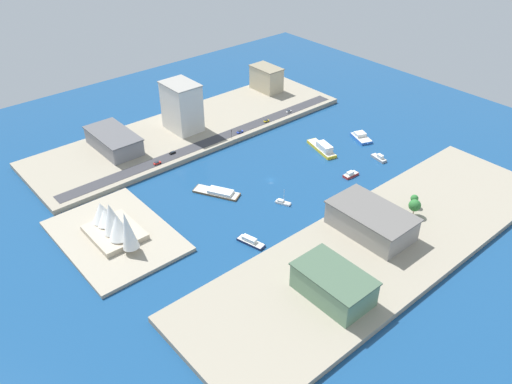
# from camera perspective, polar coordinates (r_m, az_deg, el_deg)

# --- Properties ---
(ground_plane) EXTENTS (440.00, 440.00, 0.00)m
(ground_plane) POSITION_cam_1_polar(r_m,az_deg,el_deg) (327.95, 1.64, 1.36)
(ground_plane) COLOR navy
(quay_west) EXTENTS (70.00, 240.00, 3.31)m
(quay_west) POSITION_cam_1_polar(r_m,az_deg,el_deg) (281.14, 13.67, -5.67)
(quay_west) COLOR #9E937F
(quay_west) RESTS_ON ground_plane
(quay_east) EXTENTS (70.00, 240.00, 3.31)m
(quay_east) POSITION_cam_1_polar(r_m,az_deg,el_deg) (387.44, -7.07, 6.83)
(quay_east) COLOR #9E937F
(quay_east) RESTS_ON ground_plane
(peninsula_point) EXTENTS (74.85, 53.64, 2.00)m
(peninsula_point) POSITION_cam_1_polar(r_m,az_deg,el_deg) (290.09, -15.22, -4.70)
(peninsula_point) COLOR #A89E89
(peninsula_point) RESTS_ON ground_plane
(road_strip) EXTENTS (9.93, 228.00, 0.15)m
(road_strip) POSITION_cam_1_polar(r_m,az_deg,el_deg) (367.52, -4.78, 5.70)
(road_strip) COLOR #38383D
(road_strip) RESTS_ON quay_east
(ferry_yellow_fast) EXTENTS (29.58, 14.25, 6.44)m
(ferry_yellow_fast) POSITION_cam_1_polar(r_m,az_deg,el_deg) (361.35, 7.35, 4.84)
(ferry_yellow_fast) COLOR yellow
(ferry_yellow_fast) RESTS_ON ground_plane
(barge_flat_brown) EXTENTS (29.15, 20.83, 3.03)m
(barge_flat_brown) POSITION_cam_1_polar(r_m,az_deg,el_deg) (314.67, -4.21, -0.02)
(barge_flat_brown) COLOR brown
(barge_flat_brown) RESTS_ON ground_plane
(sailboat_small_white) EXTENTS (9.90, 6.56, 10.21)m
(sailboat_small_white) POSITION_cam_1_polar(r_m,az_deg,el_deg) (305.99, 2.96, -1.14)
(sailboat_small_white) COLOR white
(sailboat_small_white) RESTS_ON ground_plane
(catamaran_blue) EXTENTS (19.57, 14.73, 4.25)m
(catamaran_blue) POSITION_cam_1_polar(r_m,az_deg,el_deg) (382.03, 11.48, 5.95)
(catamaran_blue) COLOR blue
(catamaran_blue) RESTS_ON ground_plane
(yacht_sleek_gray) EXTENTS (13.14, 5.89, 4.05)m
(yacht_sleek_gray) POSITION_cam_1_polar(r_m,az_deg,el_deg) (358.59, 13.37, 3.70)
(yacht_sleek_gray) COLOR #999EA3
(yacht_sleek_gray) RESTS_ON ground_plane
(tugboat_red) EXTENTS (5.03, 11.79, 3.46)m
(tugboat_red) POSITION_cam_1_polar(r_m,az_deg,el_deg) (336.39, 10.39, 1.91)
(tugboat_red) COLOR red
(tugboat_red) RESTS_ON ground_plane
(patrol_launch_navy) EXTENTS (16.96, 8.43, 3.63)m
(patrol_launch_navy) POSITION_cam_1_polar(r_m,az_deg,el_deg) (276.05, -0.61, -5.45)
(patrol_launch_navy) COLOR #1E284C
(patrol_launch_navy) RESTS_ON ground_plane
(carpark_squat_concrete) EXTENTS (44.99, 26.67, 13.84)m
(carpark_squat_concrete) POSITION_cam_1_polar(r_m,az_deg,el_deg) (282.25, 12.55, -3.09)
(carpark_squat_concrete) COLOR gray
(carpark_squat_concrete) RESTS_ON quay_west
(warehouse_low_gray) EXTENTS (44.29, 23.05, 11.96)m
(warehouse_low_gray) POSITION_cam_1_polar(r_m,az_deg,el_deg) (366.10, -15.38, 5.47)
(warehouse_low_gray) COLOR gray
(warehouse_low_gray) RESTS_ON quay_east
(terminal_long_green) EXTENTS (36.38, 22.28, 13.84)m
(terminal_long_green) POSITION_cam_1_polar(r_m,az_deg,el_deg) (241.61, 8.51, -10.00)
(terminal_long_green) COLOR slate
(terminal_long_green) RESTS_ON quay_west
(office_block_beige) EXTENTS (27.02, 16.34, 20.02)m
(office_block_beige) POSITION_cam_1_polar(r_m,az_deg,el_deg) (444.64, 1.15, 12.39)
(office_block_beige) COLOR #C6B793
(office_block_beige) RESTS_ON quay_east
(hotel_broad_white) EXTENTS (27.23, 20.33, 35.10)m
(hotel_broad_white) POSITION_cam_1_polar(r_m,az_deg,el_deg) (378.42, -8.16, 9.30)
(hotel_broad_white) COLOR silver
(hotel_broad_white) RESTS_ON quay_east
(suv_black) EXTENTS (1.88, 4.47, 1.46)m
(suv_black) POSITION_cam_1_polar(r_m,az_deg,el_deg) (353.67, -9.18, 4.30)
(suv_black) COLOR black
(suv_black) RESTS_ON road_strip
(van_white) EXTENTS (1.84, 4.68, 1.64)m
(van_white) POSITION_cam_1_polar(r_m,az_deg,el_deg) (407.59, 3.62, 8.86)
(van_white) COLOR black
(van_white) RESTS_ON road_strip
(hatchback_blue) EXTENTS (2.01, 4.99, 1.61)m
(hatchback_blue) POSITION_cam_1_polar(r_m,az_deg,el_deg) (376.12, -1.79, 6.66)
(hatchback_blue) COLOR black
(hatchback_blue) RESTS_ON road_strip
(pickup_red) EXTENTS (2.08, 5.02, 1.66)m
(pickup_red) POSITION_cam_1_polar(r_m,az_deg,el_deg) (343.35, -10.82, 3.17)
(pickup_red) COLOR black
(pickup_red) RESTS_ON road_strip
(taxi_yellow_cab) EXTENTS (1.92, 4.35, 1.60)m
(taxi_yellow_cab) POSITION_cam_1_polar(r_m,az_deg,el_deg) (391.84, 1.15, 7.84)
(taxi_yellow_cab) COLOR black
(taxi_yellow_cab) RESTS_ON road_strip
(traffic_light_waterfront) EXTENTS (0.36, 0.36, 6.50)m
(traffic_light_waterfront) POSITION_cam_1_polar(r_m,az_deg,el_deg) (367.14, -2.71, 6.51)
(traffic_light_waterfront) COLOR black
(traffic_light_waterfront) RESTS_ON quay_east
(opera_landmark) EXTENTS (42.31, 24.85, 24.07)m
(opera_landmark) POSITION_cam_1_polar(r_m,az_deg,el_deg) (283.73, -15.39, -3.34)
(opera_landmark) COLOR #BCAD93
(opera_landmark) RESTS_ON peninsula_point
(park_tree_cluster) EXTENTS (10.60, 12.75, 10.10)m
(park_tree_cluster) POSITION_cam_1_polar(r_m,az_deg,el_deg) (302.21, 17.06, -1.26)
(park_tree_cluster) COLOR brown
(park_tree_cluster) RESTS_ON quay_west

